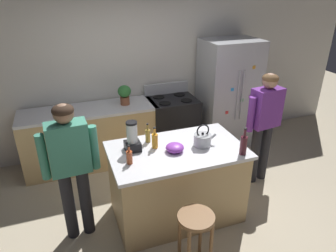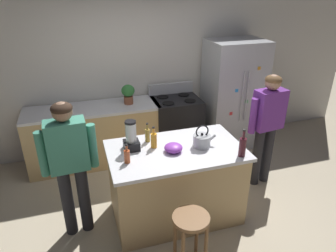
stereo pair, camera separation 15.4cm
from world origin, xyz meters
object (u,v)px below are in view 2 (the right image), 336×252
person_by_island_left (69,159)px  bottle_vinegar (147,135)px  person_by_sink_right (267,121)px  bottle_cooking_sauce (127,156)px  bar_stool (191,228)px  bottle_soda (154,140)px  mixing_bowl (173,148)px  tea_kettle (202,140)px  bottle_wine (242,146)px  potted_plant (128,93)px  stove_range (176,125)px  blender_appliance (131,138)px  refrigerator (233,95)px  kitchen_island (175,183)px

person_by_island_left → bottle_vinegar: person_by_island_left is taller
person_by_sink_right → bottle_vinegar: person_by_sink_right is taller
person_by_sink_right → bottle_cooking_sauce: size_ratio=7.36×
bar_stool → bottle_soda: bottle_soda is taller
mixing_bowl → tea_kettle: bearing=2.7°
mixing_bowl → bottle_soda: bearing=139.5°
bottle_cooking_sauce → person_by_island_left: bearing=161.9°
bottle_wine → potted_plant: bearing=114.8°
bottle_wine → bottle_soda: 0.97m
mixing_bowl → tea_kettle: 0.35m
tea_kettle → bottle_cooking_sauce: bearing=-174.1°
stove_range → bottle_vinegar: (-0.78, -1.25, 0.54)m
person_by_island_left → bottle_vinegar: 0.91m
bar_stool → bottle_soda: bearing=97.8°
blender_appliance → bottle_soda: bearing=-7.1°
refrigerator → bottle_wine: size_ratio=5.71×
person_by_island_left → refrigerator: bearing=28.3°
refrigerator → stove_range: size_ratio=1.63×
bottle_soda → person_by_sink_right: bearing=6.6°
person_by_island_left → bottle_cooking_sauce: bearing=-18.1°
mixing_bowl → tea_kettle: size_ratio=0.74×
kitchen_island → bottle_soda: size_ratio=5.97×
stove_range → bottle_cooking_sauce: bottle_cooking_sauce is taller
stove_range → bar_stool: stove_range is taller
blender_appliance → bottle_cooking_sauce: bearing=-110.6°
refrigerator → bottle_vinegar: size_ratio=7.65×
bar_stool → bottle_wine: bottle_wine is taller
mixing_bowl → bottle_wine: bearing=-24.5°
bar_stool → bottle_wine: bearing=29.9°
mixing_bowl → person_by_island_left: bearing=174.2°
bottle_soda → mixing_bowl: bottle_soda is taller
bar_stool → bottle_vinegar: size_ratio=2.68×
person_by_sink_right → bottle_soda: bearing=-173.4°
kitchen_island → bottle_wine: 0.92m
bar_stool → tea_kettle: 0.99m
kitchen_island → bottle_wine: size_ratio=4.84×
bar_stool → blender_appliance: bearing=112.0°
bottle_cooking_sauce → mixing_bowl: bottle_cooking_sauce is taller
stove_range → bottle_cooking_sauce: 2.04m
tea_kettle → refrigerator: bearing=51.6°
bar_stool → bottle_vinegar: 1.18m
kitchen_island → person_by_island_left: size_ratio=0.96×
person_by_sink_right → kitchen_island: bearing=-167.9°
potted_plant → bottle_cooking_sauce: potted_plant is taller
refrigerator → tea_kettle: refrigerator is taller
person_by_island_left → blender_appliance: (0.67, 0.07, 0.11)m
potted_plant → mixing_bowl: 1.61m
potted_plant → person_by_sink_right: bearing=-37.7°
stove_range → tea_kettle: tea_kettle is taller
person_by_island_left → potted_plant: 1.74m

